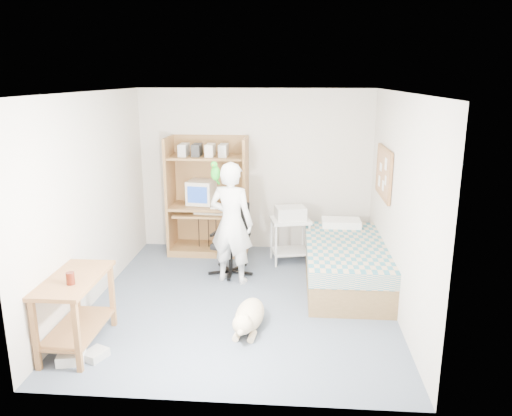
% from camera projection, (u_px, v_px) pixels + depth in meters
% --- Properties ---
extents(floor, '(4.00, 4.00, 0.00)m').
position_uv_depth(floor, '(243.00, 300.00, 6.15)').
color(floor, '#495564').
rests_on(floor, ground).
extents(wall_back, '(3.60, 0.02, 2.50)m').
position_uv_depth(wall_back, '(255.00, 171.00, 7.75)').
color(wall_back, beige).
rests_on(wall_back, floor).
extents(wall_right, '(0.02, 4.00, 2.50)m').
position_uv_depth(wall_right, '(398.00, 205.00, 5.69)').
color(wall_right, beige).
rests_on(wall_right, floor).
extents(wall_left, '(0.02, 4.00, 2.50)m').
position_uv_depth(wall_left, '(92.00, 199.00, 5.96)').
color(wall_left, beige).
rests_on(wall_left, floor).
extents(ceiling, '(3.60, 4.00, 0.02)m').
position_uv_depth(ceiling, '(241.00, 92.00, 5.51)').
color(ceiling, white).
rests_on(ceiling, wall_back).
extents(computer_hutch, '(1.20, 0.63, 1.80)m').
position_uv_depth(computer_hutch, '(209.00, 201.00, 7.66)').
color(computer_hutch, brown).
rests_on(computer_hutch, floor).
extents(bed, '(1.02, 2.02, 0.66)m').
position_uv_depth(bed, '(345.00, 263.00, 6.57)').
color(bed, brown).
rests_on(bed, floor).
extents(side_desk, '(0.50, 1.00, 0.75)m').
position_uv_depth(side_desk, '(76.00, 301.00, 4.98)').
color(side_desk, brown).
rests_on(side_desk, floor).
extents(corkboard, '(0.04, 0.94, 0.66)m').
position_uv_depth(corkboard, '(384.00, 173.00, 6.51)').
color(corkboard, '#936642').
rests_on(corkboard, wall_right).
extents(office_chair, '(0.55, 0.56, 0.98)m').
position_uv_depth(office_chair, '(232.00, 249.00, 6.93)').
color(office_chair, black).
rests_on(office_chair, floor).
extents(person, '(0.68, 0.54, 1.62)m').
position_uv_depth(person, '(231.00, 223.00, 6.52)').
color(person, white).
rests_on(person, floor).
extents(parrot, '(0.12, 0.21, 0.33)m').
position_uv_depth(parrot, '(215.00, 172.00, 6.38)').
color(parrot, '#13881A').
rests_on(parrot, person).
extents(dog, '(0.37, 0.94, 0.35)m').
position_uv_depth(dog, '(249.00, 316.00, 5.40)').
color(dog, tan).
rests_on(dog, floor).
extents(printer_cart, '(0.63, 0.55, 0.66)m').
position_uv_depth(printer_cart, '(290.00, 233.00, 7.31)').
color(printer_cart, silver).
rests_on(printer_cart, floor).
extents(printer, '(0.48, 0.40, 0.18)m').
position_uv_depth(printer, '(290.00, 213.00, 7.23)').
color(printer, beige).
rests_on(printer, printer_cart).
extents(crt_monitor, '(0.43, 0.45, 0.36)m').
position_uv_depth(crt_monitor, '(201.00, 192.00, 7.65)').
color(crt_monitor, beige).
rests_on(crt_monitor, computer_hutch).
extents(keyboard, '(0.46, 0.19, 0.03)m').
position_uv_depth(keyboard, '(209.00, 213.00, 7.55)').
color(keyboard, beige).
rests_on(keyboard, computer_hutch).
extents(pencil_cup, '(0.08, 0.08, 0.12)m').
position_uv_depth(pencil_cup, '(228.00, 202.00, 7.56)').
color(pencil_cup, gold).
rests_on(pencil_cup, computer_hutch).
extents(drink_glass, '(0.08, 0.08, 0.12)m').
position_uv_depth(drink_glass, '(70.00, 278.00, 4.74)').
color(drink_glass, '#44140A').
rests_on(drink_glass, side_desk).
extents(floor_box_a, '(0.29, 0.25, 0.10)m').
position_uv_depth(floor_box_a, '(71.00, 358.00, 4.79)').
color(floor_box_a, white).
rests_on(floor_box_a, floor).
extents(floor_box_b, '(0.26, 0.28, 0.08)m').
position_uv_depth(floor_box_b, '(96.00, 354.00, 4.87)').
color(floor_box_b, '#A5A5A1').
rests_on(floor_box_b, floor).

